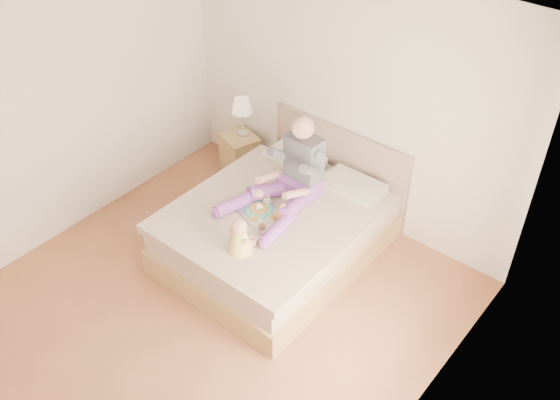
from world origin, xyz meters
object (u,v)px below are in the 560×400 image
Objects in this scene: tray at (264,214)px; baby at (241,238)px; adult at (291,177)px; bed at (281,227)px; nightstand at (240,154)px.

baby is at bearing -55.68° from tray.
adult is 0.44m from tray.
adult is 2.05× the size of tray.
adult is (0.02, 0.13, 0.55)m from bed.
bed is 0.87m from baby.
bed is 0.41m from tray.
tray is 0.53m from baby.
baby reaches higher than tray.
adult is (1.28, -0.64, 0.62)m from nightstand.
tray is (-0.01, -0.25, 0.32)m from bed.
tray reaches higher than nightstand.
tray is at bearing -21.97° from nightstand.
bed is 0.57m from adult.
nightstand is 1.43× the size of baby.
bed reaches higher than baby.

